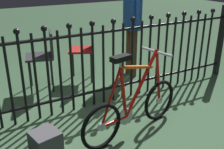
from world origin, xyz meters
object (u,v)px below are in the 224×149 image
bicycle (133,106)px  display_crate (46,142)px  chair_red (86,47)px  person_visitor (132,21)px  chair_charcoal (44,53)px

bicycle → display_crate: 0.94m
chair_red → display_crate: size_ratio=3.33×
bicycle → person_visitor: person_visitor is taller
chair_red → chair_charcoal: size_ratio=1.00×
chair_red → display_crate: chair_red is taller
chair_charcoal → chair_red: bearing=2.7°
chair_charcoal → person_visitor: 1.41m
display_crate → chair_red: bearing=53.3°
bicycle → person_visitor: 1.77m
bicycle → person_visitor: bearing=57.8°
bicycle → chair_charcoal: 1.64m
bicycle → display_crate: (-0.91, 0.13, -0.21)m
display_crate → person_visitor: bearing=35.6°
bicycle → chair_charcoal: bicycle is taller
chair_red → chair_charcoal: 0.65m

